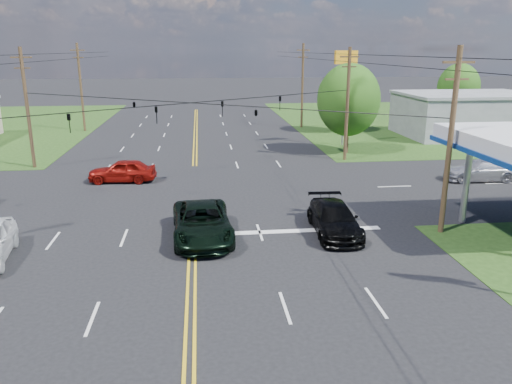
{
  "coord_description": "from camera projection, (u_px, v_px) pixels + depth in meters",
  "views": [
    {
      "loc": [
        0.56,
        -20.47,
        9.3
      ],
      "look_at": [
        3.53,
        6.0,
        1.66
      ],
      "focal_mm": 35.0,
      "sensor_mm": 36.0,
      "label": 1
    }
  ],
  "objects": [
    {
      "name": "sedan_far",
      "position": [
        481.0,
        170.0,
        36.51
      ],
      "size": [
        5.48,
        2.57,
        1.55
      ],
      "primitive_type": "imported",
      "rotation": [
        0.0,
        0.0,
        -1.65
      ],
      "color": "silver",
      "rests_on": "ground"
    },
    {
      "name": "tree_right_b",
      "position": [
        339.0,
        95.0,
        57.06
      ],
      "size": [
        4.94,
        4.94,
        7.09
      ],
      "color": "#45331D",
      "rests_on": "ground"
    },
    {
      "name": "sedan_red",
      "position": [
        122.0,
        171.0,
        36.15
      ],
      "size": [
        4.91,
        2.22,
        1.63
      ],
      "primitive_type": "imported",
      "rotation": [
        0.0,
        0.0,
        -1.63
      ],
      "color": "maroon",
      "rests_on": "ground"
    },
    {
      "name": "pole_se",
      "position": [
        450.0,
        140.0,
        24.97
      ],
      "size": [
        1.6,
        0.28,
        9.5
      ],
      "color": "#45331D",
      "rests_on": "ground"
    },
    {
      "name": "tree_right_a",
      "position": [
        349.0,
        100.0,
        45.15
      ],
      "size": [
        5.7,
        5.7,
        8.18
      ],
      "color": "#45331D",
      "rests_on": "ground"
    },
    {
      "name": "stop_bar",
      "position": [
        288.0,
        231.0,
        26.42
      ],
      "size": [
        10.0,
        0.5,
        0.02
      ],
      "primitive_type": "cube",
      "color": "silver",
      "rests_on": "ground"
    },
    {
      "name": "retail_ne",
      "position": [
        467.0,
        116.0,
        55.24
      ],
      "size": [
        14.0,
        10.0,
        4.4
      ],
      "primitive_type": "cube",
      "color": "slate",
      "rests_on": "ground"
    },
    {
      "name": "pole_right_far",
      "position": [
        302.0,
        85.0,
        60.24
      ],
      "size": [
        1.6,
        0.28,
        10.0
      ],
      "color": "#45331D",
      "rests_on": "ground"
    },
    {
      "name": "pole_ne",
      "position": [
        347.0,
        103.0,
        42.16
      ],
      "size": [
        1.6,
        0.28,
        9.5
      ],
      "color": "#45331D",
      "rests_on": "ground"
    },
    {
      "name": "suv_black",
      "position": [
        334.0,
        219.0,
        25.98
      ],
      "size": [
        2.4,
        5.49,
        1.57
      ],
      "primitive_type": "imported",
      "rotation": [
        0.0,
        0.0,
        -0.04
      ],
      "color": "black",
      "rests_on": "ground"
    },
    {
      "name": "pickup_dkgreen",
      "position": [
        202.0,
        222.0,
        25.22
      ],
      "size": [
        3.19,
        6.38,
        1.74
      ],
      "primitive_type": "imported",
      "rotation": [
        0.0,
        0.0,
        0.05
      ],
      "color": "black",
      "rests_on": "ground"
    },
    {
      "name": "pole_left_far",
      "position": [
        81.0,
        86.0,
        57.45
      ],
      "size": [
        1.6,
        0.28,
        10.0
      ],
      "color": "#45331D",
      "rests_on": "ground"
    },
    {
      "name": "tree_far_r",
      "position": [
        458.0,
        87.0,
        64.57
      ],
      "size": [
        5.32,
        5.32,
        7.63
      ],
      "color": "#45331D",
      "rests_on": "ground"
    },
    {
      "name": "ground",
      "position": [
        194.0,
        193.0,
        33.53
      ],
      "size": [
        280.0,
        280.0,
        0.0
      ],
      "primitive_type": "plane",
      "color": "black",
      "rests_on": "ground"
    },
    {
      "name": "polesign_ne",
      "position": [
        346.0,
        71.0,
        48.16
      ],
      "size": [
        2.47,
        1.01,
        9.18
      ],
      "color": "#A5A5AA",
      "rests_on": "ground"
    },
    {
      "name": "pole_nw",
      "position": [
        27.0,
        107.0,
        39.37
      ],
      "size": [
        1.6,
        0.28,
        9.5
      ],
      "color": "#45331D",
      "rests_on": "ground"
    },
    {
      "name": "span_wire_signals",
      "position": [
        191.0,
        103.0,
        31.87
      ],
      "size": [
        26.0,
        18.0,
        1.13
      ],
      "color": "black",
      "rests_on": "ground"
    },
    {
      "name": "grass_ne",
      "position": [
        454.0,
        120.0,
        67.84
      ],
      "size": [
        46.0,
        48.0,
        0.03
      ],
      "primitive_type": "cube",
      "color": "#1F3C13",
      "rests_on": "ground"
    },
    {
      "name": "power_lines",
      "position": [
        189.0,
        62.0,
        29.24
      ],
      "size": [
        26.04,
        100.0,
        0.64
      ],
      "color": "black",
      "rests_on": "ground"
    }
  ]
}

